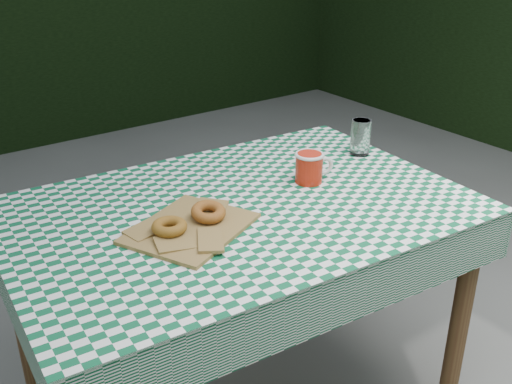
{
  "coord_description": "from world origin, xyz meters",
  "views": [
    {
      "loc": [
        -0.92,
        -1.33,
        1.51
      ],
      "look_at": [
        -0.0,
        -0.07,
        0.79
      ],
      "focal_mm": 41.77,
      "sensor_mm": 36.0,
      "label": 1
    }
  ],
  "objects_px": {
    "table": "(241,314)",
    "coffee_mug": "(309,168)",
    "drinking_glass": "(360,137)",
    "paper_bag": "(190,227)"
  },
  "relations": [
    {
      "from": "table",
      "to": "coffee_mug",
      "type": "height_order",
      "value": "coffee_mug"
    },
    {
      "from": "table",
      "to": "drinking_glass",
      "type": "distance_m",
      "value": 0.73
    },
    {
      "from": "table",
      "to": "coffee_mug",
      "type": "xyz_separation_m",
      "value": [
        0.27,
        0.01,
        0.43
      ]
    },
    {
      "from": "drinking_glass",
      "to": "paper_bag",
      "type": "bearing_deg",
      "value": -169.88
    },
    {
      "from": "table",
      "to": "coffee_mug",
      "type": "bearing_deg",
      "value": 6.22
    },
    {
      "from": "paper_bag",
      "to": "coffee_mug",
      "type": "distance_m",
      "value": 0.47
    },
    {
      "from": "table",
      "to": "drinking_glass",
      "type": "height_order",
      "value": "drinking_glass"
    },
    {
      "from": "drinking_glass",
      "to": "coffee_mug",
      "type": "bearing_deg",
      "value": -165.18
    },
    {
      "from": "table",
      "to": "paper_bag",
      "type": "distance_m",
      "value": 0.44
    },
    {
      "from": "table",
      "to": "paper_bag",
      "type": "bearing_deg",
      "value": -162.15
    }
  ]
}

